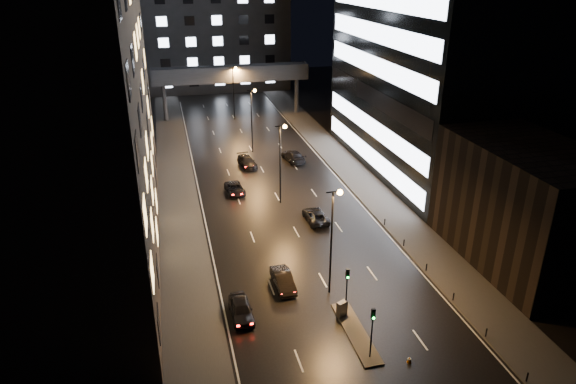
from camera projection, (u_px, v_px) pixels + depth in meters
The scene contains 24 objects.
ground at pixel (262, 169), 75.33m from camera, with size 160.00×160.00×0.00m, color black.
sidewalk_left at pixel (177, 190), 68.14m from camera, with size 5.00×110.00×0.15m, color #383533.
sidewalk_right at pixel (354, 174), 73.57m from camera, with size 5.00×110.00×0.15m, color #383533.
building_left at pixel (56, 51), 48.19m from camera, with size 15.00×48.00×40.00m, color #2D2319.
building_right_low at pixel (525, 206), 49.68m from camera, with size 10.00×18.00×12.00m, color black.
building_right_glass at pixel (449, 6), 68.18m from camera, with size 20.00×36.00×45.00m, color black.
building_far at pixel (214, 35), 121.94m from camera, with size 34.00×14.00×25.00m, color #333335.
skybridge at pixel (231, 75), 98.69m from camera, with size 30.00×3.00×10.00m.
median_island at pixel (356, 332), 41.55m from camera, with size 1.60×8.00×0.15m, color #383533.
traffic_signal_near at pixel (347, 284), 42.56m from camera, with size 0.28×0.34×4.40m.
traffic_signal_far at pixel (372, 325), 37.66m from camera, with size 0.28×0.34×4.40m.
bollard_row at pixel (439, 282), 47.55m from camera, with size 0.12×25.12×0.90m.
streetlight_near at pixel (333, 229), 44.28m from camera, with size 1.45×0.50×10.15m.
streetlight_mid_a at pixel (281, 154), 62.08m from camera, with size 1.45×0.50×10.15m.
streetlight_mid_b at pixel (252, 113), 79.88m from camera, with size 1.45×0.50×10.15m.
streetlight_far at pixel (234, 86), 97.68m from camera, with size 1.45×0.50×10.15m.
car_away_a at pixel (241, 309), 43.26m from camera, with size 1.78×4.43×1.51m, color black.
car_away_b at pixel (283, 280), 47.30m from camera, with size 1.57×4.51×1.49m, color black.
car_away_c at pixel (235, 189), 67.18m from camera, with size 2.12×4.60×1.28m, color black.
car_away_d at pixel (247, 162), 76.29m from camera, with size 2.05×5.05×1.47m, color black.
car_toward_a at pixel (316, 216), 59.79m from camera, with size 2.24×4.86×1.35m, color black.
car_toward_b at pixel (293, 156), 78.31m from camera, with size 2.30×5.65×1.64m, color black.
utility_cabinet at pixel (342, 309), 43.23m from camera, with size 0.89×0.46×1.34m, color #474749.
cone_b at pixel (409, 360), 38.38m from camera, with size 0.36×0.36×0.53m, color orange.
Camera 1 is at (-12.97, -29.24, 27.17)m, focal length 32.00 mm.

